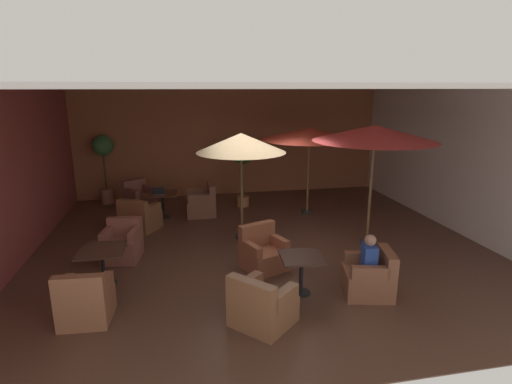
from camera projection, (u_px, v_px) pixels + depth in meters
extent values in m
cube|color=#533428|center=(260.00, 244.00, 9.23)|extent=(9.96, 9.39, 0.02)
cube|color=#965437|center=(231.00, 142.00, 13.22)|extent=(9.96, 0.08, 3.45)
cube|color=brown|center=(12.00, 179.00, 7.87)|extent=(0.08, 9.39, 3.45)
cube|color=silver|center=(461.00, 162.00, 9.72)|extent=(0.08, 9.39, 3.45)
cube|color=silver|center=(260.00, 86.00, 8.36)|extent=(9.96, 9.39, 0.06)
cylinder|color=black|center=(163.00, 217.00, 11.10)|extent=(0.35, 0.35, 0.02)
cylinder|color=black|center=(163.00, 206.00, 11.02)|extent=(0.07, 0.07, 0.65)
cube|color=#452717|center=(162.00, 194.00, 10.93)|extent=(0.83, 0.83, 0.03)
cube|color=brown|center=(141.00, 203.00, 11.68)|extent=(1.03, 1.02, 0.45)
cube|color=brown|center=(134.00, 187.00, 11.75)|extent=(0.67, 0.59, 0.42)
cube|color=brown|center=(149.00, 190.00, 11.79)|extent=(0.46, 0.53, 0.23)
cube|color=brown|center=(132.00, 194.00, 11.35)|extent=(0.46, 0.53, 0.23)
cube|color=brown|center=(141.00, 221.00, 10.11)|extent=(1.08, 1.06, 0.45)
cube|color=brown|center=(132.00, 208.00, 9.73)|extent=(0.78, 0.55, 0.38)
cube|color=brown|center=(130.00, 206.00, 10.16)|extent=(0.44, 0.59, 0.21)
cube|color=brown|center=(152.00, 209.00, 9.96)|extent=(0.44, 0.59, 0.21)
cube|color=brown|center=(201.00, 207.00, 11.24)|extent=(0.78, 0.78, 0.44)
cube|color=brown|center=(211.00, 191.00, 11.19)|extent=(0.17, 0.78, 0.44)
cube|color=brown|center=(200.00, 199.00, 10.85)|extent=(0.61, 0.14, 0.24)
cube|color=brown|center=(198.00, 193.00, 11.45)|extent=(0.61, 0.14, 0.24)
cylinder|color=black|center=(105.00, 284.00, 7.31)|extent=(0.43, 0.43, 0.02)
cylinder|color=black|center=(103.00, 268.00, 7.23)|extent=(0.07, 0.07, 0.65)
cube|color=#472B21|center=(101.00, 250.00, 7.15)|extent=(0.80, 0.80, 0.03)
cube|color=#91583C|center=(87.00, 307.00, 6.18)|extent=(0.76, 0.78, 0.42)
cube|color=#91583C|center=(79.00, 290.00, 5.79)|extent=(0.73, 0.20, 0.44)
cube|color=#91583C|center=(65.00, 288.00, 6.10)|extent=(0.17, 0.58, 0.22)
cube|color=#91583C|center=(105.00, 285.00, 6.17)|extent=(0.17, 0.58, 0.22)
cube|color=brown|center=(122.00, 249.00, 8.35)|extent=(0.82, 0.86, 0.43)
cube|color=brown|center=(125.00, 226.00, 8.53)|extent=(0.72, 0.28, 0.38)
cube|color=brown|center=(134.00, 235.00, 8.24)|extent=(0.24, 0.60, 0.22)
cube|color=brown|center=(107.00, 235.00, 8.23)|extent=(0.24, 0.60, 0.22)
cylinder|color=black|center=(301.00, 292.00, 7.02)|extent=(0.34, 0.34, 0.02)
cylinder|color=black|center=(301.00, 276.00, 6.94)|extent=(0.07, 0.07, 0.65)
cube|color=#3D271E|center=(302.00, 257.00, 6.85)|extent=(0.75, 0.75, 0.03)
cube|color=brown|center=(263.00, 311.00, 6.08)|extent=(1.12, 1.13, 0.41)
cube|color=brown|center=(251.00, 294.00, 5.74)|extent=(0.68, 0.71, 0.41)
cube|color=brown|center=(248.00, 285.00, 6.22)|extent=(0.56, 0.53, 0.22)
cube|color=brown|center=(284.00, 297.00, 5.85)|extent=(0.56, 0.53, 0.22)
cube|color=brown|center=(367.00, 282.00, 6.93)|extent=(0.93, 0.89, 0.44)
cube|color=brown|center=(387.00, 261.00, 6.82)|extent=(0.33, 0.75, 0.37)
cube|color=brown|center=(370.00, 273.00, 6.56)|extent=(0.63, 0.26, 0.21)
cube|color=brown|center=(362.00, 258.00, 7.15)|extent=(0.63, 0.26, 0.21)
cube|color=brown|center=(265.00, 259.00, 7.90)|extent=(0.97, 0.95, 0.40)
cube|color=brown|center=(257.00, 234.00, 8.02)|extent=(0.77, 0.42, 0.46)
cube|color=brown|center=(279.00, 242.00, 7.96)|extent=(0.32, 0.57, 0.20)
cube|color=brown|center=(252.00, 249.00, 7.63)|extent=(0.32, 0.57, 0.20)
cylinder|color=#2D2D2D|center=(242.00, 236.00, 9.59)|extent=(0.32, 0.32, 0.08)
cylinder|color=brown|center=(242.00, 188.00, 9.29)|extent=(0.06, 0.06, 2.42)
cone|color=#D3B583|center=(241.00, 143.00, 9.03)|extent=(2.03, 2.03, 0.43)
cylinder|color=#2D2D2D|center=(367.00, 242.00, 9.24)|extent=(0.32, 0.32, 0.08)
cylinder|color=brown|center=(371.00, 187.00, 8.92)|extent=(0.06, 0.06, 2.63)
cone|color=#C93F3E|center=(375.00, 133.00, 8.62)|extent=(2.65, 2.65, 0.34)
cylinder|color=#2D2D2D|center=(307.00, 211.00, 11.49)|extent=(0.32, 0.32, 0.08)
cylinder|color=brown|center=(308.00, 172.00, 11.21)|extent=(0.06, 0.06, 2.36)
cone|color=#C14130|center=(310.00, 133.00, 10.94)|extent=(2.68, 2.68, 0.32)
cylinder|color=#A3614D|center=(107.00, 196.00, 12.38)|extent=(0.39, 0.39, 0.44)
cylinder|color=brown|center=(105.00, 172.00, 12.19)|extent=(0.06, 0.06, 1.07)
sphere|color=#356435|center=(102.00, 145.00, 11.99)|extent=(0.63, 0.63, 0.63)
cylinder|color=#A66B43|center=(243.00, 201.00, 12.11)|extent=(0.36, 0.36, 0.30)
cylinder|color=brown|center=(243.00, 179.00, 11.93)|extent=(0.06, 0.06, 1.05)
sphere|color=#2A6436|center=(242.00, 150.00, 11.72)|extent=(0.77, 0.77, 0.77)
cube|color=#263F96|center=(369.00, 258.00, 6.82)|extent=(0.29, 0.38, 0.46)
sphere|color=#A7745F|center=(370.00, 240.00, 6.74)|extent=(0.20, 0.20, 0.20)
cylinder|color=white|center=(161.00, 191.00, 10.96)|extent=(0.08, 0.08, 0.11)
cube|color=#9EA0A5|center=(159.00, 194.00, 10.85)|extent=(0.32, 0.23, 0.01)
cube|color=black|center=(159.00, 191.00, 10.72)|extent=(0.31, 0.02, 0.19)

